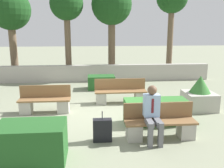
{
  "coord_description": "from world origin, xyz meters",
  "views": [
    {
      "loc": [
        -0.25,
        -7.34,
        2.68
      ],
      "look_at": [
        0.43,
        0.5,
        0.9
      ],
      "focal_mm": 40.0,
      "sensor_mm": 36.0,
      "label": 1
    }
  ],
  "objects_px": {
    "bench_front": "(160,125)",
    "suitcase": "(102,130)",
    "bench_right_side": "(121,94)",
    "tree_leftmost": "(10,11)",
    "planter_corner_right": "(199,95)",
    "tree_center_left": "(67,6)",
    "bench_left_side": "(45,103)",
    "person_seated_man": "(153,111)",
    "tree_rightmost": "(172,1)",
    "tree_center_right": "(112,7)"
  },
  "relations": [
    {
      "from": "bench_front",
      "to": "tree_center_left",
      "type": "relative_size",
      "value": 0.38
    },
    {
      "from": "bench_front",
      "to": "tree_rightmost",
      "type": "bearing_deg",
      "value": 71.22
    },
    {
      "from": "bench_front",
      "to": "tree_leftmost",
      "type": "relative_size",
      "value": 0.38
    },
    {
      "from": "bench_right_side",
      "to": "suitcase",
      "type": "xyz_separation_m",
      "value": [
        -0.81,
        -3.11,
        -0.05
      ]
    },
    {
      "from": "bench_right_side",
      "to": "person_seated_man",
      "type": "bearing_deg",
      "value": -83.75
    },
    {
      "from": "suitcase",
      "to": "tree_rightmost",
      "type": "xyz_separation_m",
      "value": [
        4.28,
        8.45,
        3.85
      ]
    },
    {
      "from": "bench_right_side",
      "to": "tree_leftmost",
      "type": "xyz_separation_m",
      "value": [
        -5.07,
        4.81,
        3.15
      ]
    },
    {
      "from": "bench_left_side",
      "to": "bench_front",
      "type": "bearing_deg",
      "value": -30.62
    },
    {
      "from": "bench_front",
      "to": "tree_center_left",
      "type": "bearing_deg",
      "value": 110.57
    },
    {
      "from": "bench_right_side",
      "to": "tree_rightmost",
      "type": "height_order",
      "value": "tree_rightmost"
    },
    {
      "from": "person_seated_man",
      "to": "tree_center_right",
      "type": "distance_m",
      "value": 8.7
    },
    {
      "from": "bench_front",
      "to": "planter_corner_right",
      "type": "height_order",
      "value": "planter_corner_right"
    },
    {
      "from": "suitcase",
      "to": "tree_center_right",
      "type": "bearing_deg",
      "value": 83.56
    },
    {
      "from": "bench_front",
      "to": "tree_center_left",
      "type": "xyz_separation_m",
      "value": [
        -2.82,
        7.52,
        3.39
      ]
    },
    {
      "from": "suitcase",
      "to": "bench_left_side",
      "type": "bearing_deg",
      "value": 127.64
    },
    {
      "from": "person_seated_man",
      "to": "tree_rightmost",
      "type": "height_order",
      "value": "tree_rightmost"
    },
    {
      "from": "tree_center_right",
      "to": "bench_right_side",
      "type": "bearing_deg",
      "value": -91.17
    },
    {
      "from": "tree_center_left",
      "to": "tree_rightmost",
      "type": "distance_m",
      "value": 5.76
    },
    {
      "from": "bench_right_side",
      "to": "person_seated_man",
      "type": "relative_size",
      "value": 1.39
    },
    {
      "from": "bench_right_side",
      "to": "tree_center_left",
      "type": "distance_m",
      "value": 6.03
    },
    {
      "from": "person_seated_man",
      "to": "planter_corner_right",
      "type": "relative_size",
      "value": 1.18
    },
    {
      "from": "bench_left_side",
      "to": "tree_rightmost",
      "type": "height_order",
      "value": "tree_rightmost"
    },
    {
      "from": "bench_front",
      "to": "bench_left_side",
      "type": "relative_size",
      "value": 1.08
    },
    {
      "from": "tree_center_left",
      "to": "tree_rightmost",
      "type": "bearing_deg",
      "value": 8.72
    },
    {
      "from": "bench_left_side",
      "to": "tree_center_right",
      "type": "bearing_deg",
      "value": 69.63
    },
    {
      "from": "tree_center_left",
      "to": "tree_center_right",
      "type": "height_order",
      "value": "tree_center_right"
    },
    {
      "from": "person_seated_man",
      "to": "suitcase",
      "type": "bearing_deg",
      "value": 176.47
    },
    {
      "from": "bench_left_side",
      "to": "person_seated_man",
      "type": "distance_m",
      "value": 3.77
    },
    {
      "from": "bench_left_side",
      "to": "planter_corner_right",
      "type": "distance_m",
      "value": 5.09
    },
    {
      "from": "tree_center_left",
      "to": "tree_rightmost",
      "type": "height_order",
      "value": "tree_rightmost"
    },
    {
      "from": "bench_left_side",
      "to": "person_seated_man",
      "type": "xyz_separation_m",
      "value": [
        2.93,
        -2.33,
        0.43
      ]
    },
    {
      "from": "bench_left_side",
      "to": "tree_center_left",
      "type": "height_order",
      "value": "tree_center_left"
    },
    {
      "from": "person_seated_man",
      "to": "planter_corner_right",
      "type": "height_order",
      "value": "person_seated_man"
    },
    {
      "from": "tree_leftmost",
      "to": "tree_rightmost",
      "type": "relative_size",
      "value": 0.89
    },
    {
      "from": "tree_center_right",
      "to": "suitcase",
      "type": "bearing_deg",
      "value": -96.44
    },
    {
      "from": "bench_front",
      "to": "person_seated_man",
      "type": "relative_size",
      "value": 1.3
    },
    {
      "from": "planter_corner_right",
      "to": "tree_center_left",
      "type": "bearing_deg",
      "value": 131.1
    },
    {
      "from": "person_seated_man",
      "to": "tree_rightmost",
      "type": "bearing_deg",
      "value": 70.1
    },
    {
      "from": "planter_corner_right",
      "to": "tree_center_right",
      "type": "relative_size",
      "value": 0.23
    },
    {
      "from": "suitcase",
      "to": "tree_leftmost",
      "type": "height_order",
      "value": "tree_leftmost"
    },
    {
      "from": "bench_front",
      "to": "planter_corner_right",
      "type": "distance_m",
      "value": 2.84
    },
    {
      "from": "bench_left_side",
      "to": "tree_leftmost",
      "type": "relative_size",
      "value": 0.35
    },
    {
      "from": "bench_front",
      "to": "person_seated_man",
      "type": "xyz_separation_m",
      "value": [
        -0.23,
        -0.14,
        0.43
      ]
    },
    {
      "from": "tree_center_left",
      "to": "tree_center_right",
      "type": "bearing_deg",
      "value": 12.16
    },
    {
      "from": "bench_front",
      "to": "bench_right_side",
      "type": "height_order",
      "value": "same"
    },
    {
      "from": "bench_front",
      "to": "tree_leftmost",
      "type": "bearing_deg",
      "value": 125.86
    },
    {
      "from": "suitcase",
      "to": "person_seated_man",
      "type": "bearing_deg",
      "value": -3.53
    },
    {
      "from": "person_seated_man",
      "to": "suitcase",
      "type": "xyz_separation_m",
      "value": [
        -1.19,
        0.07,
        -0.47
      ]
    },
    {
      "from": "tree_rightmost",
      "to": "tree_center_right",
      "type": "bearing_deg",
      "value": -173.68
    },
    {
      "from": "bench_front",
      "to": "suitcase",
      "type": "bearing_deg",
      "value": -177.49
    }
  ]
}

